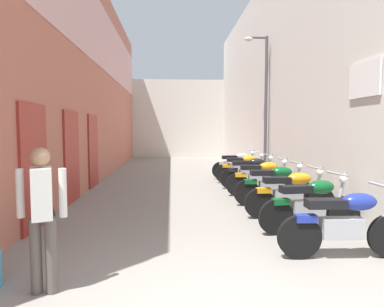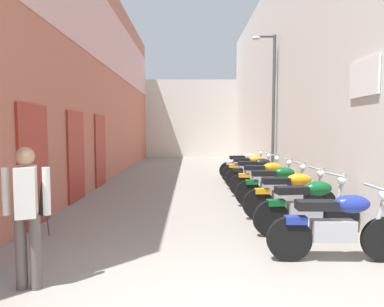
{
  "view_description": "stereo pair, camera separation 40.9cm",
  "coord_description": "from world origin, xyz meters",
  "px_view_note": "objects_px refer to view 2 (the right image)",
  "views": [
    {
      "loc": [
        -0.44,
        -2.52,
        1.76
      ],
      "look_at": [
        0.0,
        4.67,
        1.23
      ],
      "focal_mm": 31.12,
      "sensor_mm": 36.0,
      "label": 1
    },
    {
      "loc": [
        -0.03,
        -2.53,
        1.76
      ],
      "look_at": [
        0.0,
        4.67,
        1.23
      ],
      "focal_mm": 31.12,
      "sensor_mm": 36.0,
      "label": 2
    }
  ],
  "objects_px": {
    "motorcycle_third": "(290,194)",
    "umbrella_leaning": "(43,198)",
    "motorcycle_fourth": "(276,185)",
    "motorcycle_eighth": "(245,165)",
    "motorcycle_second": "(308,205)",
    "motorcycle_seventh": "(250,168)",
    "pedestrian_by_doorway": "(27,207)",
    "motorcycle_sixth": "(257,172)",
    "street_lamp": "(271,97)",
    "motorcycle_fifth": "(266,178)",
    "motorcycle_nearest": "(338,225)"
  },
  "relations": [
    {
      "from": "motorcycle_fifth",
      "to": "umbrella_leaning",
      "type": "height_order",
      "value": "motorcycle_fifth"
    },
    {
      "from": "motorcycle_eighth",
      "to": "motorcycle_fifth",
      "type": "bearing_deg",
      "value": -90.0
    },
    {
      "from": "motorcycle_fifth",
      "to": "umbrella_leaning",
      "type": "relative_size",
      "value": 1.92
    },
    {
      "from": "motorcycle_third",
      "to": "street_lamp",
      "type": "bearing_deg",
      "value": 81.34
    },
    {
      "from": "motorcycle_third",
      "to": "street_lamp",
      "type": "height_order",
      "value": "street_lamp"
    },
    {
      "from": "motorcycle_fourth",
      "to": "motorcycle_seventh",
      "type": "height_order",
      "value": "same"
    },
    {
      "from": "motorcycle_seventh",
      "to": "motorcycle_third",
      "type": "bearing_deg",
      "value": -90.0
    },
    {
      "from": "motorcycle_sixth",
      "to": "street_lamp",
      "type": "height_order",
      "value": "street_lamp"
    },
    {
      "from": "motorcycle_nearest",
      "to": "street_lamp",
      "type": "relative_size",
      "value": 0.39
    },
    {
      "from": "motorcycle_nearest",
      "to": "motorcycle_eighth",
      "type": "distance_m",
      "value": 7.47
    },
    {
      "from": "motorcycle_fifth",
      "to": "street_lamp",
      "type": "xyz_separation_m",
      "value": [
        0.7,
        2.47,
        2.3
      ]
    },
    {
      "from": "motorcycle_seventh",
      "to": "motorcycle_sixth",
      "type": "bearing_deg",
      "value": -90.0
    },
    {
      "from": "motorcycle_fourth",
      "to": "motorcycle_seventh",
      "type": "distance_m",
      "value": 3.25
    },
    {
      "from": "pedestrian_by_doorway",
      "to": "street_lamp",
      "type": "xyz_separation_m",
      "value": [
        4.43,
        7.44,
        1.89
      ]
    },
    {
      "from": "street_lamp",
      "to": "motorcycle_fifth",
      "type": "bearing_deg",
      "value": -105.85
    },
    {
      "from": "motorcycle_fourth",
      "to": "motorcycle_eighth",
      "type": "height_order",
      "value": "same"
    },
    {
      "from": "motorcycle_fourth",
      "to": "street_lamp",
      "type": "xyz_separation_m",
      "value": [
        0.7,
        3.54,
        2.3
      ]
    },
    {
      "from": "motorcycle_fourth",
      "to": "motorcycle_third",
      "type": "bearing_deg",
      "value": -90.0
    },
    {
      "from": "motorcycle_fourth",
      "to": "pedestrian_by_doorway",
      "type": "bearing_deg",
      "value": -133.74
    },
    {
      "from": "umbrella_leaning",
      "to": "street_lamp",
      "type": "distance_m",
      "value": 7.94
    },
    {
      "from": "motorcycle_second",
      "to": "motorcycle_eighth",
      "type": "distance_m",
      "value": 6.35
    },
    {
      "from": "motorcycle_seventh",
      "to": "pedestrian_by_doorway",
      "type": "bearing_deg",
      "value": -117.58
    },
    {
      "from": "motorcycle_sixth",
      "to": "pedestrian_by_doorway",
      "type": "relative_size",
      "value": 1.18
    },
    {
      "from": "street_lamp",
      "to": "motorcycle_eighth",
      "type": "bearing_deg",
      "value": 132.22
    },
    {
      "from": "street_lamp",
      "to": "motorcycle_third",
      "type": "bearing_deg",
      "value": -98.66
    },
    {
      "from": "motorcycle_fourth",
      "to": "motorcycle_eighth",
      "type": "relative_size",
      "value": 1.01
    },
    {
      "from": "motorcycle_seventh",
      "to": "pedestrian_by_doorway",
      "type": "xyz_separation_m",
      "value": [
        -3.73,
        -7.14,
        0.42
      ]
    },
    {
      "from": "motorcycle_nearest",
      "to": "umbrella_leaning",
      "type": "bearing_deg",
      "value": 168.13
    },
    {
      "from": "pedestrian_by_doorway",
      "to": "motorcycle_nearest",
      "type": "bearing_deg",
      "value": 11.2
    },
    {
      "from": "motorcycle_nearest",
      "to": "motorcycle_second",
      "type": "distance_m",
      "value": 1.12
    },
    {
      "from": "umbrella_leaning",
      "to": "motorcycle_second",
      "type": "bearing_deg",
      "value": 3.0
    },
    {
      "from": "motorcycle_eighth",
      "to": "pedestrian_by_doorway",
      "type": "relative_size",
      "value": 1.17
    },
    {
      "from": "motorcycle_fifth",
      "to": "street_lamp",
      "type": "distance_m",
      "value": 3.45
    },
    {
      "from": "motorcycle_fifth",
      "to": "umbrella_leaning",
      "type": "xyz_separation_m",
      "value": [
        -4.28,
        -3.33,
        0.18
      ]
    },
    {
      "from": "motorcycle_third",
      "to": "motorcycle_sixth",
      "type": "bearing_deg",
      "value": 90.0
    },
    {
      "from": "motorcycle_nearest",
      "to": "motorcycle_sixth",
      "type": "relative_size",
      "value": 1.0
    },
    {
      "from": "motorcycle_third",
      "to": "umbrella_leaning",
      "type": "distance_m",
      "value": 4.45
    },
    {
      "from": "umbrella_leaning",
      "to": "street_lamp",
      "type": "bearing_deg",
      "value": 49.32
    },
    {
      "from": "motorcycle_second",
      "to": "pedestrian_by_doorway",
      "type": "bearing_deg",
      "value": -153.47
    },
    {
      "from": "motorcycle_sixth",
      "to": "street_lamp",
      "type": "bearing_deg",
      "value": 61.76
    },
    {
      "from": "motorcycle_third",
      "to": "motorcycle_fifth",
      "type": "relative_size",
      "value": 1.0
    },
    {
      "from": "motorcycle_eighth",
      "to": "street_lamp",
      "type": "height_order",
      "value": "street_lamp"
    },
    {
      "from": "motorcycle_second",
      "to": "motorcycle_sixth",
      "type": "height_order",
      "value": "same"
    },
    {
      "from": "motorcycle_third",
      "to": "motorcycle_sixth",
      "type": "height_order",
      "value": "same"
    },
    {
      "from": "motorcycle_second",
      "to": "motorcycle_seventh",
      "type": "xyz_separation_m",
      "value": [
        0.0,
        5.28,
        0.0
      ]
    },
    {
      "from": "motorcycle_second",
      "to": "motorcycle_seventh",
      "type": "height_order",
      "value": "same"
    },
    {
      "from": "motorcycle_nearest",
      "to": "umbrella_leaning",
      "type": "xyz_separation_m",
      "value": [
        -4.28,
        0.9,
        0.18
      ]
    },
    {
      "from": "motorcycle_fifth",
      "to": "pedestrian_by_doorway",
      "type": "height_order",
      "value": "pedestrian_by_doorway"
    },
    {
      "from": "motorcycle_eighth",
      "to": "street_lamp",
      "type": "distance_m",
      "value": 2.53
    },
    {
      "from": "motorcycle_eighth",
      "to": "street_lamp",
      "type": "xyz_separation_m",
      "value": [
        0.7,
        -0.77,
        2.3
      ]
    }
  ]
}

